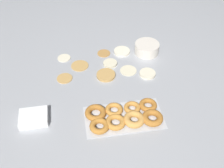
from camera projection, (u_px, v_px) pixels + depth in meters
The scene contains 13 objects.
ground_plane at pixel (105, 79), 1.62m from camera, with size 3.00×3.00×0.00m, color #9EA0A5.
pancake_0 at pixel (128, 70), 1.68m from camera, with size 0.10×0.10×0.01m, color beige.
pancake_1 at pixel (110, 63), 1.72m from camera, with size 0.09×0.09×0.01m, color beige.
pancake_2 at pixel (80, 65), 1.71m from camera, with size 0.11×0.11×0.01m, color tan.
pancake_3 at pixel (147, 73), 1.65m from camera, with size 0.10×0.10×0.01m, color beige.
pancake_4 at pixel (104, 53), 1.80m from camera, with size 0.08×0.08×0.01m, color #B27F42.
pancake_5 at pixel (65, 78), 1.63m from camera, with size 0.09×0.09×0.01m, color tan.
pancake_6 at pixel (106, 75), 1.64m from camera, with size 0.11×0.11×0.02m, color tan.
pancake_7 at pixel (64, 58), 1.76m from camera, with size 0.08×0.08×0.01m, color beige.
pancake_8 at pixel (122, 51), 1.81m from camera, with size 0.10×0.10×0.02m, color silver.
donut_tray at pixel (124, 116), 1.40m from camera, with size 0.39×0.21×0.04m.
batter_bowl at pixel (147, 48), 1.79m from camera, with size 0.15×0.15×0.07m.
container_stack at pixel (34, 118), 1.39m from camera, with size 0.14×0.11×0.04m.
Camera 1 is at (-0.16, -1.19, 1.10)m, focal length 45.00 mm.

